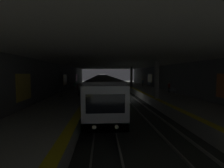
{
  "coord_description": "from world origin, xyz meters",
  "views": [
    {
      "loc": [
        -24.86,
        2.41,
        4.15
      ],
      "look_at": [
        11.68,
        -0.07,
        1.59
      ],
      "focal_mm": 24.71,
      "sensor_mm": 36.0,
      "label": 1
    }
  ],
  "objects_px": {
    "pillar_near": "(157,80)",
    "trash_bin": "(61,94)",
    "person_waiting_near": "(169,87)",
    "pillar_far": "(131,77)",
    "bench_right_mid": "(77,83)",
    "person_standing_far": "(143,82)",
    "suitcase_rolling": "(78,88)",
    "bench_right_near": "(70,86)",
    "bench_left_mid": "(172,90)",
    "bench_left_far": "(148,84)",
    "metro_train": "(102,82)",
    "person_walking_mid": "(79,89)",
    "person_boarding": "(75,86)"
  },
  "relations": [
    {
      "from": "bench_left_far",
      "to": "bench_right_mid",
      "type": "xyz_separation_m",
      "value": [
        3.92,
        17.07,
        0.0
      ]
    },
    {
      "from": "metro_train",
      "to": "suitcase_rolling",
      "type": "xyz_separation_m",
      "value": [
        -7.25,
        4.81,
        -0.63
      ]
    },
    {
      "from": "person_walking_mid",
      "to": "person_standing_far",
      "type": "bearing_deg",
      "value": -40.78
    },
    {
      "from": "pillar_far",
      "to": "pillar_near",
      "type": "bearing_deg",
      "value": 180.0
    },
    {
      "from": "pillar_near",
      "to": "pillar_far",
      "type": "height_order",
      "value": "same"
    },
    {
      "from": "person_standing_far",
      "to": "person_walking_mid",
      "type": "bearing_deg",
      "value": 139.22
    },
    {
      "from": "pillar_far",
      "to": "suitcase_rolling",
      "type": "relative_size",
      "value": 4.63
    },
    {
      "from": "bench_right_near",
      "to": "person_waiting_near",
      "type": "bearing_deg",
      "value": -109.94
    },
    {
      "from": "pillar_near",
      "to": "bench_right_mid",
      "type": "relative_size",
      "value": 2.68
    },
    {
      "from": "person_waiting_near",
      "to": "bench_right_mid",
      "type": "bearing_deg",
      "value": 48.57
    },
    {
      "from": "bench_left_mid",
      "to": "trash_bin",
      "type": "relative_size",
      "value": 2.0
    },
    {
      "from": "pillar_far",
      "to": "bench_left_far",
      "type": "xyz_separation_m",
      "value": [
        0.73,
        -4.18,
        -1.75
      ]
    },
    {
      "from": "trash_bin",
      "to": "person_walking_mid",
      "type": "bearing_deg",
      "value": -76.86
    },
    {
      "from": "pillar_far",
      "to": "person_walking_mid",
      "type": "xyz_separation_m",
      "value": [
        -13.5,
        9.86,
        -1.36
      ]
    },
    {
      "from": "person_waiting_near",
      "to": "suitcase_rolling",
      "type": "xyz_separation_m",
      "value": [
        5.54,
        15.51,
        -0.53
      ]
    },
    {
      "from": "person_walking_mid",
      "to": "person_standing_far",
      "type": "relative_size",
      "value": 0.98
    },
    {
      "from": "pillar_near",
      "to": "person_boarding",
      "type": "xyz_separation_m",
      "value": [
        8.52,
        11.45,
        -1.36
      ]
    },
    {
      "from": "bench_left_mid",
      "to": "person_walking_mid",
      "type": "xyz_separation_m",
      "value": [
        -1.94,
        14.05,
        0.39
      ]
    },
    {
      "from": "person_walking_mid",
      "to": "person_waiting_near",
      "type": "bearing_deg",
      "value": -77.43
    },
    {
      "from": "bench_left_far",
      "to": "person_boarding",
      "type": "height_order",
      "value": "person_boarding"
    },
    {
      "from": "pillar_far",
      "to": "metro_train",
      "type": "xyz_separation_m",
      "value": [
        2.42,
        6.55,
        -1.3
      ]
    },
    {
      "from": "bench_right_near",
      "to": "person_walking_mid",
      "type": "bearing_deg",
      "value": -161.99
    },
    {
      "from": "person_waiting_near",
      "to": "person_walking_mid",
      "type": "height_order",
      "value": "person_walking_mid"
    },
    {
      "from": "pillar_far",
      "to": "suitcase_rolling",
      "type": "bearing_deg",
      "value": 113.05
    },
    {
      "from": "pillar_near",
      "to": "person_boarding",
      "type": "relative_size",
      "value": 2.7
    },
    {
      "from": "suitcase_rolling",
      "to": "trash_bin",
      "type": "xyz_separation_m",
      "value": [
        -9.2,
        0.79,
        0.08
      ]
    },
    {
      "from": "suitcase_rolling",
      "to": "person_waiting_near",
      "type": "bearing_deg",
      "value": -109.67
    },
    {
      "from": "metro_train",
      "to": "bench_right_near",
      "type": "height_order",
      "value": "metro_train"
    },
    {
      "from": "bench_left_far",
      "to": "bench_right_near",
      "type": "bearing_deg",
      "value": 106.1
    },
    {
      "from": "metro_train",
      "to": "person_waiting_near",
      "type": "bearing_deg",
      "value": -140.11
    },
    {
      "from": "person_waiting_near",
      "to": "trash_bin",
      "type": "relative_size",
      "value": 1.91
    },
    {
      "from": "metro_train",
      "to": "person_waiting_near",
      "type": "xyz_separation_m",
      "value": [
        -12.79,
        -10.69,
        -0.1
      ]
    },
    {
      "from": "pillar_far",
      "to": "person_waiting_near",
      "type": "xyz_separation_m",
      "value": [
        -10.38,
        -4.14,
        -1.4
      ]
    },
    {
      "from": "bench_right_near",
      "to": "suitcase_rolling",
      "type": "height_order",
      "value": "suitcase_rolling"
    },
    {
      "from": "bench_left_far",
      "to": "person_walking_mid",
      "type": "height_order",
      "value": "person_walking_mid"
    },
    {
      "from": "bench_right_mid",
      "to": "person_standing_far",
      "type": "distance_m",
      "value": 16.26
    },
    {
      "from": "metro_train",
      "to": "bench_left_mid",
      "type": "bearing_deg",
      "value": -142.48
    },
    {
      "from": "bench_right_near",
      "to": "person_walking_mid",
      "type": "xyz_separation_m",
      "value": [
        -9.3,
        -3.02,
        0.39
      ]
    },
    {
      "from": "bench_left_far",
      "to": "person_standing_far",
      "type": "relative_size",
      "value": 0.99
    },
    {
      "from": "bench_left_far",
      "to": "person_boarding",
      "type": "bearing_deg",
      "value": 117.9
    },
    {
      "from": "pillar_near",
      "to": "trash_bin",
      "type": "xyz_separation_m",
      "value": [
        2.04,
        12.15,
        -1.85
      ]
    },
    {
      "from": "person_boarding",
      "to": "person_waiting_near",
      "type": "bearing_deg",
      "value": -100.28
    },
    {
      "from": "person_waiting_near",
      "to": "person_boarding",
      "type": "relative_size",
      "value": 0.96
    },
    {
      "from": "metro_train",
      "to": "trash_bin",
      "type": "height_order",
      "value": "metro_train"
    },
    {
      "from": "person_walking_mid",
      "to": "person_boarding",
      "type": "relative_size",
      "value": 1.0
    },
    {
      "from": "metro_train",
      "to": "person_standing_far",
      "type": "distance_m",
      "value": 9.66
    },
    {
      "from": "bench_left_mid",
      "to": "pillar_near",
      "type": "bearing_deg",
      "value": 137.11
    },
    {
      "from": "person_boarding",
      "to": "person_standing_far",
      "type": "bearing_deg",
      "value": -58.09
    },
    {
      "from": "pillar_near",
      "to": "person_waiting_near",
      "type": "height_order",
      "value": "pillar_near"
    },
    {
      "from": "person_walking_mid",
      "to": "pillar_near",
      "type": "bearing_deg",
      "value": -104.6
    }
  ]
}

